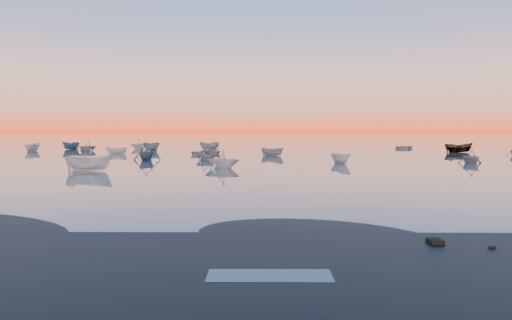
# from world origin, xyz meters

# --- Properties ---
(ground) EXTENTS (600.00, 600.00, 0.00)m
(ground) POSITION_xyz_m (0.00, 100.00, 0.00)
(ground) COLOR #635B53
(ground) RESTS_ON ground
(mud_lobes) EXTENTS (140.00, 6.00, 0.07)m
(mud_lobes) POSITION_xyz_m (0.00, -1.00, 0.01)
(mud_lobes) COLOR black
(mud_lobes) RESTS_ON ground
(moored_fleet) EXTENTS (124.00, 58.00, 1.20)m
(moored_fleet) POSITION_xyz_m (0.00, 53.00, 0.00)
(moored_fleet) COLOR silver
(moored_fleet) RESTS_ON ground
(boat_near_center) EXTENTS (1.85, 4.27, 1.47)m
(boat_near_center) POSITION_xyz_m (-16.00, 24.02, 0.00)
(boat_near_center) COLOR silver
(boat_near_center) RESTS_ON ground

